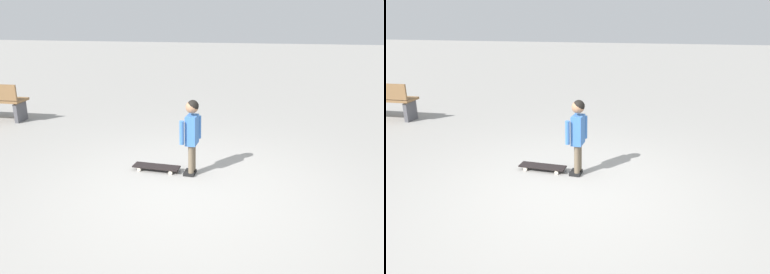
# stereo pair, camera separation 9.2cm
# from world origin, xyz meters

# --- Properties ---
(ground_plane) EXTENTS (50.00, 50.00, 0.00)m
(ground_plane) POSITION_xyz_m (0.00, 0.00, 0.00)
(ground_plane) COLOR gray
(child_person) EXTENTS (0.24, 0.36, 1.06)m
(child_person) POSITION_xyz_m (-0.07, 0.58, 0.66)
(child_person) COLOR brown
(child_person) RESTS_ON ground
(skateboard) EXTENTS (0.68, 0.23, 0.07)m
(skateboard) POSITION_xyz_m (-0.59, 0.62, 0.06)
(skateboard) COLOR black
(skateboard) RESTS_ON ground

